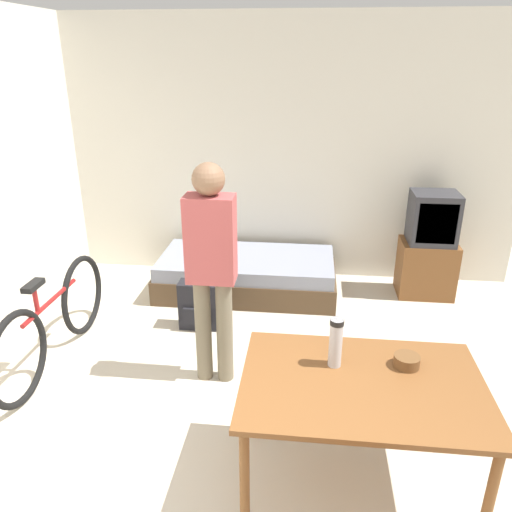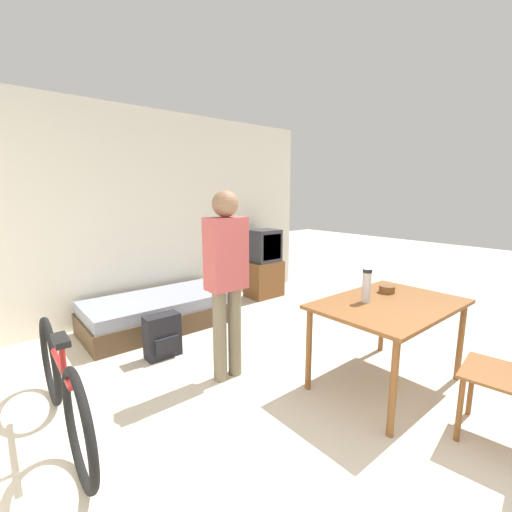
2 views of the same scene
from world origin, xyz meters
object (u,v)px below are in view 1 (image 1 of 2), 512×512
at_px(mate_bowl, 407,361).
at_px(person_standing, 211,261).
at_px(daybed, 247,274).
at_px(bicycle, 54,322).
at_px(dining_table, 362,395).
at_px(backpack, 199,305).
at_px(tv, 429,248).
at_px(thermos_flask, 336,341).

bearing_deg(mate_bowl, person_standing, 146.76).
height_order(daybed, bicycle, bicycle).
distance_m(bicycle, person_standing, 1.43).
xyz_separation_m(daybed, dining_table, (0.93, -2.48, 0.47)).
distance_m(dining_table, backpack, 2.16).
xyz_separation_m(tv, thermos_flask, (-1.03, -2.48, 0.39)).
distance_m(dining_table, mate_bowl, 0.32).
bearing_deg(tv, bicycle, -153.44).
relative_size(tv, dining_table, 0.85).
distance_m(bicycle, thermos_flask, 2.37).
bearing_deg(tv, daybed, -175.49).
xyz_separation_m(bicycle, thermos_flask, (2.12, -0.90, 0.54)).
bearing_deg(dining_table, backpack, 126.53).
bearing_deg(mate_bowl, tv, 75.22).
height_order(tv, person_standing, person_standing).
relative_size(tv, bicycle, 0.64).
bearing_deg(mate_bowl, dining_table, -145.51).
bearing_deg(mate_bowl, thermos_flask, -175.40).
xyz_separation_m(daybed, mate_bowl, (1.17, -2.31, 0.58)).
bearing_deg(daybed, person_standing, -91.88).
relative_size(bicycle, backpack, 3.83).
bearing_deg(daybed, bicycle, -133.04).
distance_m(person_standing, backpack, 1.09).
bearing_deg(person_standing, backpack, 111.12).
relative_size(daybed, mate_bowl, 12.94).
relative_size(thermos_flask, backpack, 0.64).
distance_m(tv, thermos_flask, 2.72).
bearing_deg(mate_bowl, backpack, 134.45).
relative_size(tv, mate_bowl, 7.68).
bearing_deg(bicycle, person_standing, -3.28).
xyz_separation_m(bicycle, mate_bowl, (2.51, -0.87, 0.41)).
height_order(person_standing, backpack, person_standing).
height_order(tv, dining_table, tv).
relative_size(bicycle, mate_bowl, 12.09).
xyz_separation_m(person_standing, backpack, (-0.28, 0.73, -0.75)).
distance_m(daybed, thermos_flask, 2.57).
bearing_deg(backpack, mate_bowl, -45.55).
bearing_deg(thermos_flask, person_standing, 135.09).
bearing_deg(backpack, tv, 23.16).
xyz_separation_m(person_standing, mate_bowl, (1.22, -0.80, -0.20)).
height_order(bicycle, backpack, bicycle).
relative_size(person_standing, mate_bowl, 11.87).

